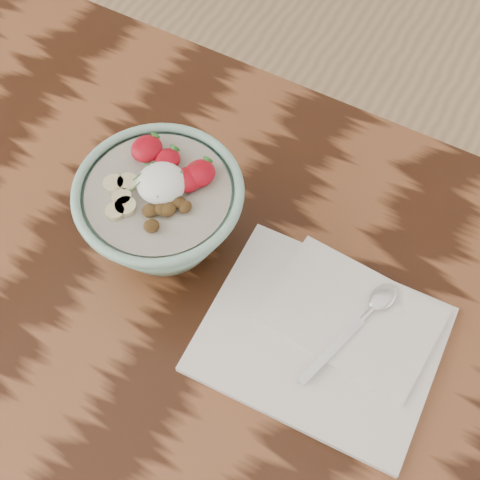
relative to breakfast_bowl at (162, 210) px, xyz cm
name	(u,v)px	position (x,y,z in cm)	size (l,w,h in cm)	color
table	(189,361)	(9.32, -10.93, -16.52)	(160.00, 90.00, 75.00)	black
breakfast_bowl	(162,210)	(0.00, 0.00, 0.00)	(21.17, 21.17, 14.24)	#87B5A1
napkin	(327,334)	(25.09, -2.47, -6.49)	(29.26, 24.13, 1.75)	white
spoon	(370,310)	(28.61, 2.45, -5.08)	(6.84, 17.71, 0.93)	silver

